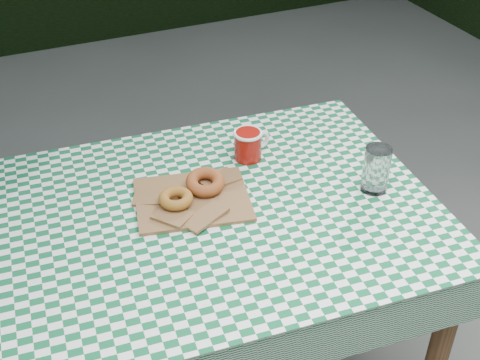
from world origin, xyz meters
The scene contains 7 objects.
table centered at (0.02, -0.14, 0.38)m, with size 1.30×0.87×0.75m, color #58331E.
tablecloth centered at (0.02, -0.14, 0.75)m, with size 1.32×0.89×0.01m, color #0D5730.
paper_bag centered at (0.05, -0.08, 0.76)m, with size 0.30×0.24×0.02m, color olive.
bagel_front centered at (0.00, -0.09, 0.79)m, with size 0.09×0.09×0.03m, color #A26121.
bagel_back centered at (0.10, -0.06, 0.79)m, with size 0.11×0.11×0.03m, color #A04D21.
coffee_mug centered at (0.27, 0.05, 0.80)m, with size 0.16×0.16×0.09m, color maroon, non-canonical shape.
drinking_glass centered at (0.53, -0.23, 0.82)m, with size 0.07×0.07×0.13m, color silver.
Camera 1 is at (-0.37, -1.38, 1.80)m, focal length 47.45 mm.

